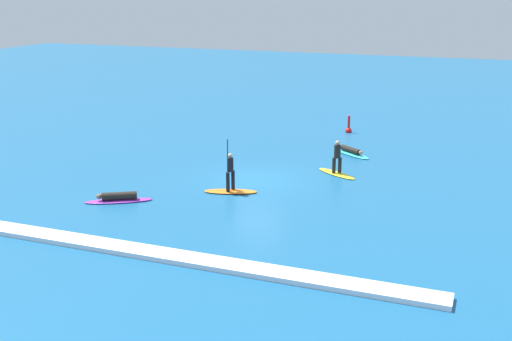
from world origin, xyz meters
TOP-DOWN VIEW (x-y plane):
  - ground_plane at (0.00, 0.00)m, footprint 120.00×120.00m
  - surfer_on_purple_board at (-4.46, -5.04)m, footprint 2.84×2.03m
  - surfer_on_yellow_board at (3.37, 2.40)m, footprint 2.41×1.84m
  - surfer_on_orange_board at (-0.43, -2.12)m, footprint 2.52×1.43m
  - surfer_on_teal_board at (3.19, 6.51)m, footprint 2.66×2.26m
  - marker_buoy at (1.80, 11.88)m, footprint 0.41×0.41m
  - wave_crest at (0.00, -9.54)m, footprint 19.62×0.90m

SIDE VIEW (x-z plane):
  - ground_plane at x=0.00m, z-range 0.00..0.00m
  - wave_crest at x=0.00m, z-range 0.00..0.18m
  - surfer_on_teal_board at x=3.19m, z-range -0.06..0.34m
  - surfer_on_purple_board at x=-4.46m, z-range -0.06..0.37m
  - marker_buoy at x=1.80m, z-range -0.37..0.81m
  - surfer_on_orange_board at x=-0.43m, z-range -0.77..1.62m
  - surfer_on_yellow_board at x=3.37m, z-range -0.35..1.38m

